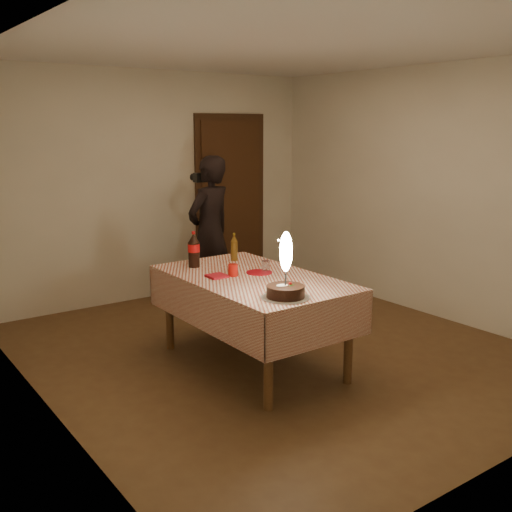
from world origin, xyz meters
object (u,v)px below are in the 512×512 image
dining_table (252,289)px  red_cup (233,270)px  photographer (210,232)px  amber_bottle_right (234,248)px  cola_bottle (194,250)px  red_plate (259,272)px  amber_bottle_left (193,250)px  birthday_cake (286,282)px  clear_cup (266,266)px

dining_table → red_cup: red_cup is taller
photographer → amber_bottle_right: bearing=-110.1°
dining_table → cola_bottle: size_ratio=5.42×
red_plate → amber_bottle_right: bearing=79.5°
red_cup → amber_bottle_right: amber_bottle_right is taller
amber_bottle_left → photographer: photographer is taller
dining_table → amber_bottle_left: (-0.14, 0.72, 0.22)m
dining_table → photographer: bearing=69.9°
birthday_cake → red_cup: birthday_cake is taller
dining_table → cola_bottle: cola_bottle is taller
cola_bottle → photographer: photographer is taller
birthday_cake → clear_cup: birthday_cake is taller
amber_bottle_right → photographer: size_ratio=0.15×
cola_bottle → dining_table: bearing=-69.8°
red_cup → cola_bottle: bearing=101.4°
clear_cup → amber_bottle_right: 0.51m
birthday_cake → amber_bottle_right: bearing=72.8°
amber_bottle_left → amber_bottle_right: size_ratio=1.00×
amber_bottle_right → cola_bottle: bearing=-178.9°
red_cup → photographer: photographer is taller
cola_bottle → photographer: 1.35m
red_plate → cola_bottle: cola_bottle is taller
dining_table → amber_bottle_left: amber_bottle_left is taller
birthday_cake → red_plate: birthday_cake is taller
dining_table → birthday_cake: bearing=-104.4°
birthday_cake → photographer: photographer is taller
red_cup → photographer: size_ratio=0.06×
birthday_cake → clear_cup: size_ratio=5.38×
amber_bottle_right → photographer: bearing=69.9°
cola_bottle → amber_bottle_left: cola_bottle is taller
red_cup → photographer: bearing=64.9°
dining_table → clear_cup: 0.26m
red_cup → dining_table: bearing=-42.7°
clear_cup → photographer: (0.40, 1.56, 0.03)m
cola_bottle → photographer: size_ratio=0.19×
birthday_cake → amber_bottle_right: (0.38, 1.23, 0.00)m
red_plate → clear_cup: clear_cup is taller
dining_table → red_plate: size_ratio=7.82×
red_plate → red_cup: (-0.24, 0.04, 0.05)m
red_cup → clear_cup: 0.32m
clear_cup → cola_bottle: 0.66m
red_plate → red_cup: bearing=170.4°
red_cup → photographer: (0.72, 1.54, 0.02)m
red_cup → amber_bottle_left: (-0.02, 0.61, 0.07)m
birthday_cake → cola_bottle: bearing=92.3°
clear_cup → photographer: bearing=75.6°
birthday_cake → clear_cup: 0.82m
clear_cup → amber_bottle_left: amber_bottle_left is taller
birthday_cake → cola_bottle: 1.23m
clear_cup → amber_bottle_right: amber_bottle_right is taller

